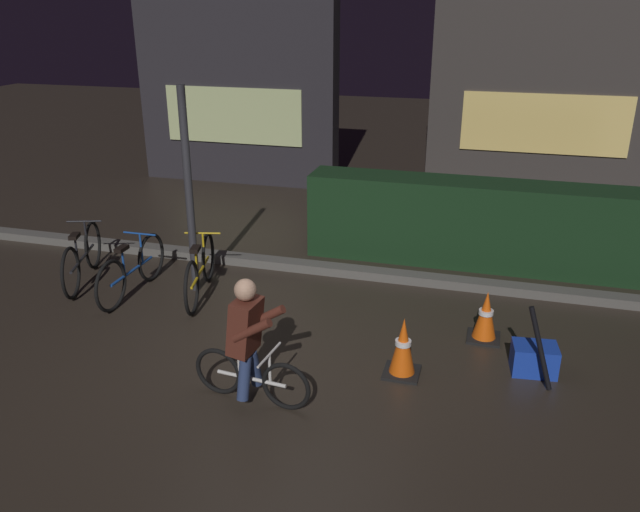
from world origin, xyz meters
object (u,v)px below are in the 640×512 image
Objects in this scene: traffic_cone_far at (486,316)px; cyclist at (248,340)px; blue_crate at (534,359)px; parked_bike_leftmost at (82,257)px; closed_umbrella at (540,348)px; parked_bike_left_mid at (132,270)px; parked_bike_center_left at (200,271)px; traffic_cone_near at (403,348)px; street_post at (189,193)px.

cyclist reaches higher than traffic_cone_far.
parked_bike_leftmost is at bearing 172.70° from blue_crate.
traffic_cone_far is 0.68× the size of closed_umbrella.
closed_umbrella is (4.91, -0.81, 0.07)m from parked_bike_left_mid.
parked_bike_leftmost is 2.77× the size of traffic_cone_far.
blue_crate is at bearing -116.15° from parked_bike_leftmost.
blue_crate is (4.89, -0.56, -0.19)m from parked_bike_left_mid.
parked_bike_leftmost is at bearing 76.62° from parked_bike_center_left.
blue_crate is at bearing 17.41° from traffic_cone_near.
parked_bike_center_left is (1.71, 0.01, -0.00)m from parked_bike_leftmost.
blue_crate is (0.51, -0.57, -0.13)m from traffic_cone_far.
traffic_cone_near is at bearing -123.12° from parked_bike_leftmost.
traffic_cone_far is 0.98m from closed_umbrella.
traffic_cone_far is at bearing -5.21° from street_post.
parked_bike_center_left is 3.52m from traffic_cone_far.
traffic_cone_near is (4.46, -1.13, -0.05)m from parked_bike_leftmost.
parked_bike_center_left reaches higher than blue_crate.
cyclist reaches higher than traffic_cone_near.
parked_bike_center_left is 2.46m from cyclist.
parked_bike_center_left is 1.30× the size of cyclist.
blue_crate is at bearing -114.31° from parked_bike_center_left.
parked_bike_leftmost is at bearing 153.93° from cyclist.
closed_umbrella reaches higher than traffic_cone_far.
parked_bike_left_mid is at bearing 173.51° from blue_crate.
parked_bike_left_mid reaches higher than traffic_cone_far.
parked_bike_leftmost reaches higher than parked_bike_center_left.
street_post is at bearing 174.79° from traffic_cone_far.
street_post is 5.94× the size of blue_crate.
traffic_cone_near is at bearing -105.25° from parked_bike_left_mid.
street_post is 1.61× the size of parked_bike_center_left.
closed_umbrella reaches higher than parked_bike_center_left.
parked_bike_left_mid is 1.30× the size of cyclist.
blue_crate is 0.35× the size of cyclist.
traffic_cone_far is (5.23, -0.17, -0.07)m from parked_bike_leftmost.
parked_bike_left_mid reaches higher than blue_crate.
traffic_cone_near is at bearing 37.98° from cyclist.
street_post is 3.07× the size of closed_umbrella.
cyclist is at bearing 43.47° from closed_umbrella.
closed_umbrella is at bearing -15.31° from street_post.
cyclist is (-2.07, -1.79, 0.35)m from traffic_cone_far.
street_post reaches higher than parked_bike_left_mid.
parked_bike_leftmost is at bearing 77.72° from parked_bike_left_mid.
blue_crate is (4.03, -0.75, -0.20)m from parked_bike_center_left.
closed_umbrella is at bearing -118.56° from parked_bike_leftmost.
traffic_cone_near is 1.31m from closed_umbrella.
parked_bike_leftmost is 0.87m from parked_bike_left_mid.
parked_bike_left_mid is at bearing 165.17° from traffic_cone_near.
closed_umbrella reaches higher than traffic_cone_near.
traffic_cone_near is 0.73× the size of closed_umbrella.
street_post is 2.74m from cyclist.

